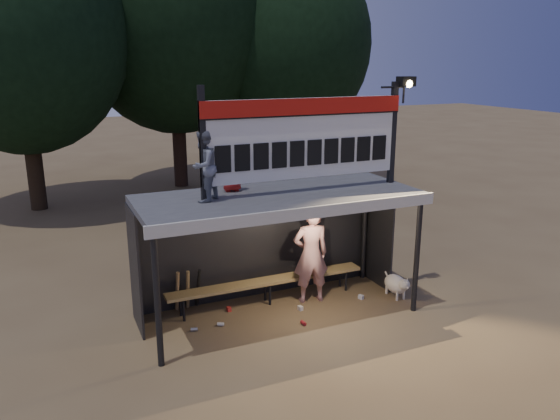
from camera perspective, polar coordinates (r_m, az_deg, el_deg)
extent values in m
plane|color=brown|center=(10.42, -0.12, -10.79)|extent=(80.00, 80.00, 0.00)
imported|color=silver|center=(10.60, 3.24, -4.63)|extent=(0.77, 0.56, 1.95)
imported|color=slate|center=(9.09, -7.99, 4.57)|extent=(0.73, 0.73, 1.19)
imported|color=#AF1D1B|center=(9.78, -5.10, 4.50)|extent=(0.44, 0.30, 0.88)
cube|color=#3F3F42|center=(9.64, -0.13, 1.36)|extent=(5.00, 2.00, 0.12)
cube|color=beige|center=(8.76, 2.56, -0.37)|extent=(5.10, 0.06, 0.20)
cylinder|color=black|center=(8.53, -12.70, -9.19)|extent=(0.10, 0.10, 2.20)
cylinder|color=black|center=(10.44, 14.12, -4.67)|extent=(0.10, 0.10, 2.20)
cylinder|color=black|center=(10.18, -14.74, -5.23)|extent=(0.10, 0.10, 2.20)
cylinder|color=black|center=(11.82, 8.81, -2.01)|extent=(0.10, 0.10, 2.20)
cube|color=black|center=(10.86, -2.25, -3.42)|extent=(5.00, 0.04, 2.20)
cube|color=black|center=(9.80, -14.93, -6.07)|extent=(0.04, 1.00, 2.20)
cube|color=black|center=(11.56, 10.29, -2.49)|extent=(0.04, 1.00, 2.20)
cylinder|color=black|center=(10.57, -2.31, 1.98)|extent=(5.00, 0.06, 0.06)
cube|color=black|center=(9.00, -8.08, 6.76)|extent=(0.10, 0.10, 1.90)
cube|color=black|center=(10.61, 11.68, 7.88)|extent=(0.10, 0.10, 1.90)
cube|color=silver|center=(9.66, 2.61, 7.47)|extent=(3.80, 0.08, 1.40)
cube|color=#AA130C|center=(9.56, 2.79, 10.76)|extent=(3.80, 0.04, 0.28)
cube|color=black|center=(9.57, 2.79, 9.86)|extent=(3.80, 0.02, 0.03)
cube|color=black|center=(9.08, -5.99, 5.31)|extent=(0.27, 0.03, 0.45)
cube|color=black|center=(9.19, -3.96, 5.47)|extent=(0.27, 0.03, 0.45)
cube|color=black|center=(9.31, -1.99, 5.62)|extent=(0.27, 0.03, 0.45)
cube|color=black|center=(9.44, -0.06, 5.77)|extent=(0.27, 0.03, 0.45)
cube|color=black|center=(9.58, 1.81, 5.90)|extent=(0.27, 0.03, 0.45)
cube|color=black|center=(9.73, 3.62, 6.03)|extent=(0.27, 0.03, 0.45)
cube|color=black|center=(9.89, 5.38, 6.14)|extent=(0.27, 0.03, 0.45)
cube|color=black|center=(10.06, 7.09, 6.24)|extent=(0.27, 0.03, 0.45)
cube|color=black|center=(10.24, 8.73, 6.34)|extent=(0.27, 0.03, 0.45)
cube|color=black|center=(10.42, 10.32, 6.43)|extent=(0.27, 0.03, 0.45)
cylinder|color=black|center=(10.51, 11.71, 12.47)|extent=(0.50, 0.04, 0.04)
cylinder|color=black|center=(10.66, 12.79, 11.64)|extent=(0.04, 0.04, 0.30)
cube|color=black|center=(10.61, 13.03, 12.96)|extent=(0.30, 0.22, 0.18)
sphere|color=#FFD88C|center=(10.54, 13.31, 12.71)|extent=(0.14, 0.14, 0.14)
cube|color=#9A7D48|center=(10.70, -1.32, -7.43)|extent=(4.00, 0.35, 0.06)
cylinder|color=black|center=(10.21, -10.03, -10.22)|extent=(0.05, 0.05, 0.45)
cylinder|color=black|center=(10.42, -10.35, -9.68)|extent=(0.05, 0.05, 0.45)
cylinder|color=black|center=(10.69, -1.06, -8.77)|extent=(0.05, 0.05, 0.45)
cylinder|color=black|center=(10.89, -1.55, -8.30)|extent=(0.05, 0.05, 0.45)
cylinder|color=black|center=(11.40, 6.91, -7.30)|extent=(0.05, 0.05, 0.45)
cylinder|color=black|center=(11.59, 6.30, -6.89)|extent=(0.05, 0.05, 0.45)
cylinder|color=black|center=(18.77, -24.42, 5.64)|extent=(0.50, 0.50, 3.74)
ellipsoid|color=black|center=(18.59, -25.71, 16.78)|extent=(6.46, 6.46, 7.48)
cylinder|color=black|center=(20.78, -10.52, 8.17)|extent=(0.50, 0.50, 4.18)
ellipsoid|color=black|center=(20.69, -11.10, 19.46)|extent=(7.22, 7.22, 8.36)
cylinder|color=#301E15|center=(21.18, 0.84, 7.65)|extent=(0.50, 0.50, 3.52)
ellipsoid|color=black|center=(21.00, 0.88, 17.00)|extent=(6.08, 6.08, 7.04)
ellipsoid|color=silver|center=(11.27, 11.98, -7.56)|extent=(0.36, 0.58, 0.36)
sphere|color=beige|center=(11.03, 12.86, -7.62)|extent=(0.22, 0.22, 0.22)
cone|color=beige|center=(10.96, 13.16, -7.90)|extent=(0.10, 0.10, 0.10)
cone|color=beige|center=(10.95, 12.74, -7.22)|extent=(0.06, 0.06, 0.07)
cone|color=beige|center=(11.00, 13.16, -7.13)|extent=(0.06, 0.06, 0.07)
cylinder|color=beige|center=(11.16, 12.13, -8.80)|extent=(0.05, 0.05, 0.18)
cylinder|color=beige|center=(11.25, 12.80, -8.64)|extent=(0.05, 0.05, 0.18)
cylinder|color=white|center=(11.43, 11.07, -8.15)|extent=(0.05, 0.05, 0.18)
cylinder|color=beige|center=(11.52, 11.73, -8.00)|extent=(0.05, 0.05, 0.18)
cylinder|color=beige|center=(11.47, 11.13, -6.72)|extent=(0.04, 0.16, 0.14)
cylinder|color=olive|center=(10.47, -10.68, -8.35)|extent=(0.08, 0.27, 0.84)
cylinder|color=olive|center=(10.51, -9.61, -8.20)|extent=(0.09, 0.30, 0.83)
cylinder|color=black|center=(10.56, -8.55, -8.05)|extent=(0.08, 0.33, 0.83)
cube|color=#AE241D|center=(10.56, -5.36, -10.27)|extent=(0.07, 0.10, 0.08)
cylinder|color=#A4A4A9|center=(9.92, -8.97, -12.21)|extent=(0.13, 0.09, 0.07)
cube|color=silver|center=(10.55, 2.14, -10.21)|extent=(0.08, 0.11, 0.08)
cylinder|color=maroon|center=(10.02, 2.45, -11.71)|extent=(0.08, 0.12, 0.07)
cube|color=silver|center=(11.12, 8.45, -8.98)|extent=(0.10, 0.12, 0.08)
cylinder|color=beige|center=(10.03, -6.23, -11.77)|extent=(0.14, 0.12, 0.07)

